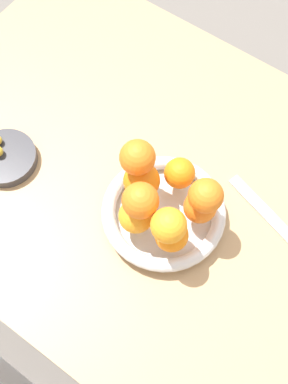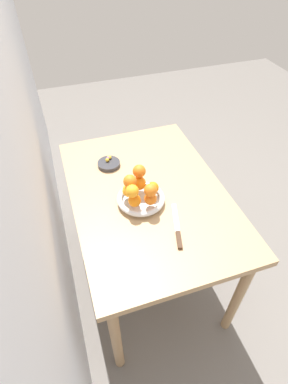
# 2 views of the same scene
# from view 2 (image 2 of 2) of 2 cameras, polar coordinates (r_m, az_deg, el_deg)

# --- Properties ---
(ground_plane) EXTENTS (6.00, 6.00, 0.00)m
(ground_plane) POSITION_cam_2_polar(r_m,az_deg,el_deg) (2.10, 0.60, -14.61)
(ground_plane) COLOR slate
(wall_back) EXTENTS (4.00, 0.05, 2.50)m
(wall_back) POSITION_cam_2_polar(r_m,az_deg,el_deg) (1.17, -23.90, 12.58)
(wall_back) COLOR silver
(wall_back) RESTS_ON ground_plane
(dining_table) EXTENTS (1.10, 0.76, 0.74)m
(dining_table) POSITION_cam_2_polar(r_m,az_deg,el_deg) (1.57, 0.77, -2.29)
(dining_table) COLOR tan
(dining_table) RESTS_ON ground_plane
(fruit_bowl) EXTENTS (0.23, 0.23, 0.04)m
(fruit_bowl) POSITION_cam_2_polar(r_m,az_deg,el_deg) (1.44, -0.60, -1.36)
(fruit_bowl) COLOR silver
(fruit_bowl) RESTS_ON dining_table
(candy_dish) EXTENTS (0.12, 0.12, 0.02)m
(candy_dish) POSITION_cam_2_polar(r_m,az_deg,el_deg) (1.67, -6.70, 5.35)
(candy_dish) COLOR #333338
(candy_dish) RESTS_ON dining_table
(orange_0) EXTENTS (0.07, 0.07, 0.07)m
(orange_0) POSITION_cam_2_polar(r_m,az_deg,el_deg) (1.45, -1.01, 1.81)
(orange_0) COLOR orange
(orange_0) RESTS_ON fruit_bowl
(orange_1) EXTENTS (0.06, 0.06, 0.06)m
(orange_1) POSITION_cam_2_polar(r_m,az_deg,el_deg) (1.42, -2.90, 0.28)
(orange_1) COLOR orange
(orange_1) RESTS_ON fruit_bowl
(orange_2) EXTENTS (0.06, 0.06, 0.06)m
(orange_2) POSITION_cam_2_polar(r_m,az_deg,el_deg) (1.37, -1.80, -1.64)
(orange_2) COLOR orange
(orange_2) RESTS_ON fruit_bowl
(orange_3) EXTENTS (0.06, 0.06, 0.06)m
(orange_3) POSITION_cam_2_polar(r_m,az_deg,el_deg) (1.38, 1.24, -1.28)
(orange_3) COLOR orange
(orange_3) RESTS_ON fruit_bowl
(orange_4) EXTENTS (0.06, 0.06, 0.06)m
(orange_4) POSITION_cam_2_polar(r_m,az_deg,el_deg) (1.43, 1.69, 0.82)
(orange_4) COLOR orange
(orange_4) RESTS_ON fruit_bowl
(orange_5) EXTENTS (0.06, 0.06, 0.06)m
(orange_5) POSITION_cam_2_polar(r_m,az_deg,el_deg) (1.33, 1.24, 0.32)
(orange_5) COLOR orange
(orange_5) RESTS_ON orange_3
(orange_6) EXTENTS (0.06, 0.06, 0.06)m
(orange_6) POSITION_cam_2_polar(r_m,az_deg,el_deg) (1.42, -0.92, 3.99)
(orange_6) COLOR orange
(orange_6) RESTS_ON orange_0
(orange_7) EXTENTS (0.06, 0.06, 0.06)m
(orange_7) POSITION_cam_2_polar(r_m,az_deg,el_deg) (1.33, -2.26, 0.16)
(orange_7) COLOR orange
(orange_7) RESTS_ON orange_2
(orange_8) EXTENTS (0.06, 0.06, 0.06)m
(orange_8) POSITION_cam_2_polar(r_m,az_deg,el_deg) (1.37, -2.69, 2.05)
(orange_8) COLOR orange
(orange_8) RESTS_ON orange_1
(candy_ball_0) EXTENTS (0.02, 0.02, 0.02)m
(candy_ball_0) POSITION_cam_2_polar(r_m,az_deg,el_deg) (1.67, -6.99, 6.10)
(candy_ball_0) COLOR gold
(candy_ball_0) RESTS_ON candy_dish
(candy_ball_1) EXTENTS (0.02, 0.02, 0.02)m
(candy_ball_1) POSITION_cam_2_polar(r_m,az_deg,el_deg) (1.69, -6.76, 6.58)
(candy_ball_1) COLOR gold
(candy_ball_1) RESTS_ON candy_dish
(candy_ball_2) EXTENTS (0.02, 0.02, 0.02)m
(candy_ball_2) POSITION_cam_2_polar(r_m,az_deg,el_deg) (1.68, -6.88, 6.39)
(candy_ball_2) COLOR #8C4C99
(candy_ball_2) RESTS_ON candy_dish
(candy_ball_3) EXTENTS (0.02, 0.02, 0.02)m
(candy_ball_3) POSITION_cam_2_polar(r_m,az_deg,el_deg) (1.68, -6.51, 6.57)
(candy_ball_3) COLOR gold
(candy_ball_3) RESTS_ON candy_dish
(knife) EXTENTS (0.26, 0.09, 0.01)m
(knife) POSITION_cam_2_polar(r_m,az_deg,el_deg) (1.35, 6.39, -7.03)
(knife) COLOR #3F2819
(knife) RESTS_ON dining_table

